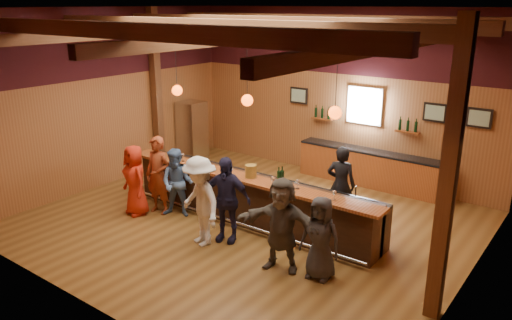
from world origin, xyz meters
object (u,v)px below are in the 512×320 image
(customer_dark, at_px, (320,238))
(customer_navy, at_px, (226,199))
(bottle_a, at_px, (279,177))
(customer_white, at_px, (200,201))
(back_bar_cabinet, at_px, (371,168))
(customer_denim, at_px, (178,183))
(bartender, at_px, (341,185))
(customer_redvest, at_px, (158,175))
(bar_counter, at_px, (253,198))
(ice_bucket, at_px, (251,171))
(customer_brown, at_px, (281,224))
(customer_orange, at_px, (135,180))
(stainless_fridge, at_px, (192,131))

(customer_dark, bearing_deg, customer_navy, 170.84)
(bottle_a, bearing_deg, customer_white, -126.16)
(back_bar_cabinet, relative_size, customer_denim, 2.57)
(customer_white, relative_size, bottle_a, 5.32)
(customer_dark, distance_m, bartender, 2.45)
(customer_dark, bearing_deg, bottle_a, 141.18)
(customer_redvest, bearing_deg, customer_dark, -10.21)
(bar_counter, bearing_deg, back_bar_cabinet, 71.66)
(customer_white, relative_size, ice_bucket, 6.76)
(customer_denim, relative_size, customer_brown, 0.90)
(customer_brown, distance_m, bartender, 2.46)
(customer_orange, relative_size, ice_bucket, 6.02)
(customer_orange, distance_m, customer_navy, 2.49)
(customer_denim, height_order, bartender, bartender)
(bottle_a, bearing_deg, customer_navy, -126.96)
(customer_navy, bearing_deg, customer_brown, -27.94)
(stainless_fridge, relative_size, customer_brown, 1.04)
(bar_counter, distance_m, bottle_a, 1.11)
(customer_orange, distance_m, ice_bucket, 2.72)
(customer_redvest, xyz_separation_m, customer_denim, (0.49, 0.12, -0.11))
(back_bar_cabinet, height_order, bottle_a, bottle_a)
(customer_denim, xyz_separation_m, customer_dark, (3.86, -0.42, -0.03))
(customer_white, distance_m, bottle_a, 1.66)
(customer_navy, distance_m, ice_bucket, 0.90)
(customer_brown, xyz_separation_m, bartender, (-0.11, 2.46, -0.01))
(bar_counter, bearing_deg, bartender, 34.66)
(back_bar_cabinet, distance_m, ice_bucket, 4.04)
(customer_dark, height_order, ice_bucket, customer_dark)
(customer_orange, xyz_separation_m, ice_bucket, (2.48, 1.02, 0.44))
(customer_brown, bearing_deg, bottle_a, 111.65)
(customer_orange, relative_size, customer_redvest, 0.90)
(customer_denim, bearing_deg, stainless_fridge, 104.26)
(stainless_fridge, distance_m, customer_denim, 4.19)
(customer_denim, bearing_deg, bartender, 6.92)
(bar_counter, distance_m, customer_orange, 2.67)
(customer_redvest, xyz_separation_m, customer_white, (1.83, -0.60, 0.01))
(bar_counter, xyz_separation_m, customer_orange, (-2.33, -1.28, 0.28))
(bar_counter, height_order, customer_redvest, customer_redvest)
(back_bar_cabinet, distance_m, bartender, 2.55)
(customer_orange, relative_size, bottle_a, 4.73)
(bartender, bearing_deg, bottle_a, 46.29)
(customer_redvest, distance_m, customer_denim, 0.51)
(customer_orange, height_order, customer_brown, customer_brown)
(customer_dark, xyz_separation_m, bottle_a, (-1.56, 1.02, 0.49))
(bar_counter, height_order, customer_white, customer_white)
(customer_denim, distance_m, bottle_a, 2.42)
(ice_bucket, bearing_deg, customer_white, -102.97)
(customer_denim, relative_size, customer_navy, 0.89)
(customer_redvest, height_order, customer_navy, customer_redvest)
(customer_navy, height_order, ice_bucket, customer_navy)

